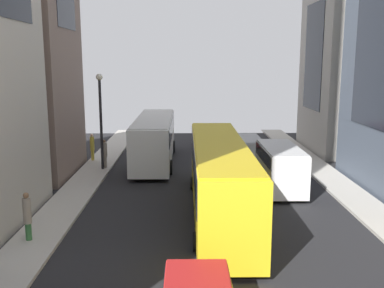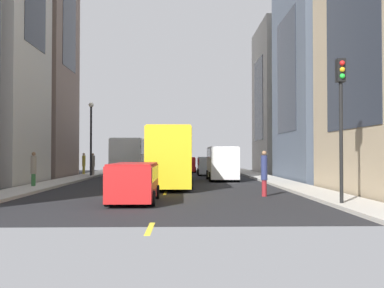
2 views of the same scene
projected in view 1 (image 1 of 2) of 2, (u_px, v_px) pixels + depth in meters
name	position (u px, v px, depth m)	size (l,w,h in m)	color
ground_plane	(211.00, 191.00, 25.38)	(41.43, 41.43, 0.00)	black
sidewalk_west	(78.00, 190.00, 25.26)	(2.07, 44.00, 0.15)	#B2ADA3
sidewalk_east	(343.00, 189.00, 25.47)	(2.07, 44.00, 0.15)	#B2ADA3
lane_stripe_1	(229.00, 279.00, 15.06)	(0.16, 2.00, 0.01)	yellow
lane_stripe_2	(211.00, 191.00, 25.38)	(0.16, 2.00, 0.01)	yellow
lane_stripe_3	(204.00, 153.00, 35.69)	(0.16, 2.00, 0.01)	yellow
lane_stripe_4	(200.00, 133.00, 46.01)	(0.16, 2.00, 0.01)	yellow
building_east_2	(373.00, 57.00, 35.62)	(9.80, 8.77, 15.48)	#B7B2A8
city_bus_white	(154.00, 136.00, 32.08)	(2.80, 11.42, 3.35)	silver
streetcar_yellow	(219.00, 172.00, 21.11)	(2.70, 13.64, 3.59)	yellow
delivery_van_white	(280.00, 165.00, 25.19)	(2.25, 5.29, 2.58)	white
car_red_0	(217.00, 134.00, 39.27)	(2.05, 4.18, 1.67)	red
car_silver_2	(249.00, 147.00, 32.92)	(1.91, 4.20, 1.75)	#B7BABF
pedestrian_walking_far	(92.00, 146.00, 32.35)	(0.32, 0.32, 1.99)	gold
pedestrian_crossing_mid	(105.00, 153.00, 30.12)	(0.38, 0.38, 1.95)	gray
pedestrian_waiting_curb	(27.00, 215.00, 17.82)	(0.33, 0.33, 2.01)	#336B38
streetlamp_near	(101.00, 111.00, 29.19)	(0.44, 0.44, 6.42)	black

